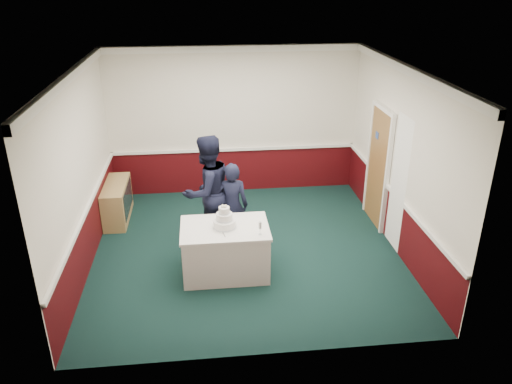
{
  "coord_description": "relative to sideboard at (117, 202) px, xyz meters",
  "views": [
    {
      "loc": [
        -0.63,
        -7.22,
        4.33
      ],
      "look_at": [
        0.16,
        -0.1,
        1.1
      ],
      "focal_mm": 35.0,
      "sensor_mm": 36.0,
      "label": 1
    }
  ],
  "objects": [
    {
      "name": "person_woman",
      "position": [
        2.07,
        -1.23,
        0.4
      ],
      "size": [
        0.59,
        0.42,
        1.5
      ],
      "primitive_type": "imported",
      "rotation": [
        0.0,
        0.0,
        3.02
      ],
      "color": "black",
      "rests_on": "ground"
    },
    {
      "name": "sideboard",
      "position": [
        0.0,
        0.0,
        0.0
      ],
      "size": [
        0.41,
        1.2,
        0.7
      ],
      "color": "#9B7E4B",
      "rests_on": "ground"
    },
    {
      "name": "room_shell",
      "position": [
        2.36,
        -0.79,
        1.62
      ],
      "size": [
        5.0,
        5.0,
        3.0
      ],
      "color": "silver",
      "rests_on": "ground"
    },
    {
      "name": "champagne_flute",
      "position": [
        2.4,
        -2.32,
        0.58
      ],
      "size": [
        0.05,
        0.05,
        0.21
      ],
      "color": "silver",
      "rests_on": "cake_table"
    },
    {
      "name": "cake_table",
      "position": [
        1.9,
        -2.04,
        0.05
      ],
      "size": [
        1.32,
        0.92,
        0.79
      ],
      "color": "white",
      "rests_on": "ground"
    },
    {
      "name": "ground",
      "position": [
        2.28,
        -1.41,
        -0.35
      ],
      "size": [
        5.0,
        5.0,
        0.0
      ],
      "primitive_type": "plane",
      "color": "black",
      "rests_on": "ground"
    },
    {
      "name": "cake_knife",
      "position": [
        1.87,
        -2.24,
        0.44
      ],
      "size": [
        0.06,
        0.22,
        0.0
      ],
      "primitive_type": "cube",
      "rotation": [
        0.0,
        0.0,
        0.21
      ],
      "color": "silver",
      "rests_on": "cake_table"
    },
    {
      "name": "person_man",
      "position": [
        1.67,
        -1.07,
        0.61
      ],
      "size": [
        1.18,
        1.14,
        1.92
      ],
      "primitive_type": "imported",
      "rotation": [
        0.0,
        0.0,
        3.78
      ],
      "color": "black",
      "rests_on": "ground"
    },
    {
      "name": "wedding_cake",
      "position": [
        1.9,
        -2.04,
        0.55
      ],
      "size": [
        0.35,
        0.35,
        0.36
      ],
      "color": "white",
      "rests_on": "cake_table"
    }
  ]
}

